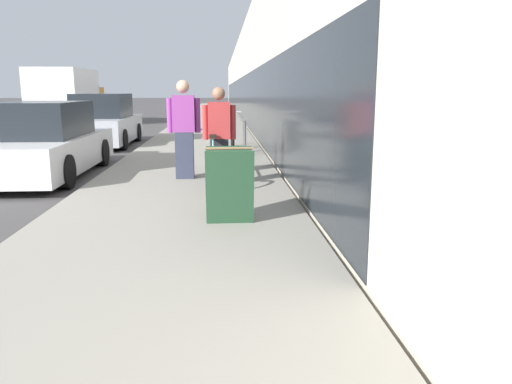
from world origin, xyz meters
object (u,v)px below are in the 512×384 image
Objects in this scene: person_bystander at (184,130)px; vintage_roadster_curbside at (103,123)px; cruiser_bike_nearest at (232,134)px; parked_sedan_curbside at (41,143)px; tandem_bicycle at (214,160)px; bike_rack_hoop at (245,133)px; sandwich_board_sign at (230,185)px; person_rider at (219,136)px; moving_truck at (67,96)px.

vintage_roadster_curbside is at bearing 113.56° from person_bystander.
person_bystander is 0.92× the size of cruiser_bike_nearest.
vintage_roadster_curbside is at bearing 90.57° from parked_sedan_curbside.
tandem_bicycle reaches higher than bike_rack_hoop.
cruiser_bike_nearest is at bearing 77.86° from person_bystander.
cruiser_bike_nearest is 2.10× the size of sandwich_board_sign.
sandwich_board_sign is 0.20× the size of parked_sedan_curbside.
cruiser_bike_nearest is at bearing 86.30° from person_rider.
person_bystander is at bearing 103.59° from sandwich_board_sign.
moving_truck is (-7.86, 20.58, 0.80)m from sandwich_board_sign.
sandwich_board_sign is 10.47m from vintage_roadster_curbside.
person_bystander is at bearing -102.14° from cruiser_bike_nearest.
parked_sedan_curbside is at bearing -138.62° from cruiser_bike_nearest.
moving_truck reaches higher than person_rider.
parked_sedan_curbside is at bearing -150.90° from bike_rack_hoop.
parked_sedan_curbside is at bearing 130.97° from sandwich_board_sign.
parked_sedan_curbside is 16.97m from moving_truck.
moving_truck is at bearing 120.58° from bike_rack_hoop.
parked_sedan_curbside is 0.72× the size of moving_truck.
person_rider is 0.36× the size of parked_sedan_curbside.
tandem_bicycle is 1.51× the size of person_rider.
parked_sedan_curbside reaches higher than sandwich_board_sign.
person_rider is at bearing 92.90° from sandwich_board_sign.
person_bystander is at bearing -66.44° from vintage_roadster_curbside.
person_bystander is 3.60m from bike_rack_hoop.
moving_truck is at bearing 111.22° from vintage_roadster_curbside.
bike_rack_hoop is 4.70m from parked_sedan_curbside.
tandem_bicycle is 1.40× the size of person_bystander.
tandem_bicycle is at bearing -66.87° from moving_truck.
sandwich_board_sign is 22.05m from moving_truck.
bike_rack_hoop is 5.34m from vintage_roadster_curbside.
moving_truck is (-8.35, 14.13, 0.74)m from bike_rack_hoop.
moving_truck reaches higher than sandwich_board_sign.
moving_truck is (-4.19, 10.78, 0.67)m from vintage_roadster_curbside.
moving_truck is (-4.24, 16.41, 0.72)m from parked_sedan_curbside.
tandem_bicycle is 7.91m from vintage_roadster_curbside.
parked_sedan_curbside is (-2.87, 1.08, -0.33)m from person_bystander.
tandem_bicycle is 0.82m from person_bystander.
person_rider is 4.12m from bike_rack_hoop.
person_rider reaches higher than parked_sedan_curbside.
tandem_bicycle is 2.70m from sandwich_board_sign.
person_rider is 1.90× the size of bike_rack_hoop.
person_bystander is at bearing -20.62° from parked_sedan_curbside.
vintage_roadster_curbside reaches higher than bike_rack_hoop.
parked_sedan_curbside is (-3.83, -3.38, 0.13)m from cruiser_bike_nearest.
moving_truck reaches higher than vintage_roadster_curbside.
tandem_bicycle is 1.29× the size of cruiser_bike_nearest.
parked_sedan_curbside reaches higher than tandem_bicycle.
tandem_bicycle is at bearing -23.45° from parked_sedan_curbside.
person_rider reaches higher than tandem_bicycle.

